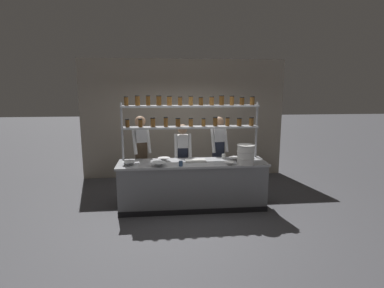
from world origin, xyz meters
TOP-DOWN VIEW (x-y plane):
  - ground_plane at (0.00, 0.00)m, footprint 40.00×40.00m
  - back_wall at (0.00, 2.22)m, footprint 5.27×0.12m
  - prep_counter at (0.00, -0.00)m, footprint 2.87×0.76m
  - spice_shelf_unit at (0.00, 0.33)m, footprint 2.76×0.28m
  - chef_left at (-1.02, 0.63)m, footprint 0.42×0.35m
  - chef_center at (-0.15, 0.59)m, footprint 0.36×0.28m
  - chef_right at (0.64, 0.68)m, footprint 0.39×0.32m
  - container_stack at (0.98, -0.27)m, footprint 0.33×0.33m
  - cutting_board at (0.07, 0.06)m, footprint 0.40×0.26m
  - prep_bowl_near_left at (0.85, 0.06)m, footprint 0.24×0.24m
  - prep_bowl_center_front at (-0.55, 0.13)m, footprint 0.24×0.24m
  - prep_bowl_center_back at (0.67, -0.27)m, footprint 0.20×0.20m
  - prep_bowl_near_right at (-1.19, -0.12)m, footprint 0.26×0.26m
  - prep_bowl_far_left at (-0.64, -0.26)m, footprint 0.28×0.28m
  - serving_cup_front at (0.66, 0.23)m, footprint 0.08×0.08m
  - serving_cup_by_board at (-0.24, -0.29)m, footprint 0.07×0.07m

SIDE VIEW (x-z plane):
  - ground_plane at x=0.00m, z-range 0.00..0.00m
  - prep_counter at x=0.00m, z-range 0.00..0.92m
  - chef_center at x=-0.15m, z-range 0.11..1.70m
  - cutting_board at x=0.07m, z-range 0.92..0.94m
  - prep_bowl_center_back at x=0.67m, z-range 0.92..0.97m
  - prep_bowl_near_left at x=0.85m, z-range 0.92..0.98m
  - prep_bowl_center_front at x=-0.55m, z-range 0.92..0.99m
  - prep_bowl_near_right at x=-1.19m, z-range 0.92..0.99m
  - prep_bowl_far_left at x=-0.64m, z-range 0.92..1.00m
  - serving_cup_front at x=0.66m, z-range 0.92..1.01m
  - serving_cup_by_board at x=-0.24m, z-range 0.92..1.02m
  - chef_right at x=0.64m, z-range 0.14..1.87m
  - chef_left at x=-1.02m, z-range 0.15..1.91m
  - container_stack at x=0.98m, z-range 0.92..1.29m
  - back_wall at x=0.00m, z-range 0.00..3.06m
  - spice_shelf_unit at x=0.00m, z-range 0.66..2.85m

